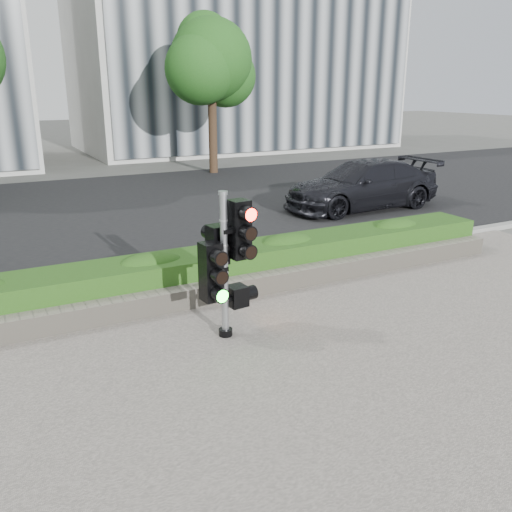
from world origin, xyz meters
The scene contains 10 objects.
ground centered at (0.00, 0.00, 0.00)m, with size 120.00×120.00×0.00m, color #51514C.
sidewalk centered at (0.00, -2.50, 0.01)m, with size 16.00×11.00×0.03m, color #9E9389.
road centered at (0.00, 10.00, 0.01)m, with size 60.00×13.00×0.02m, color black.
curb centered at (0.00, 3.15, 0.06)m, with size 60.00×0.25×0.12m, color gray.
stone_wall centered at (0.00, 1.90, 0.20)m, with size 12.00×0.32×0.34m, color gray.
hedge centered at (0.00, 2.55, 0.37)m, with size 12.00×1.00×0.68m, color #3F8328.
building_right centered at (11.00, 25.00, 6.00)m, with size 18.00×10.00×12.00m, color #B7B7B2.
tree_right centered at (5.48, 15.55, 4.48)m, with size 4.10×3.58×6.53m.
traffic_signal centered at (-0.67, 0.64, 1.22)m, with size 0.76×0.59×2.15m.
car_dark centered at (6.59, 6.75, 0.74)m, with size 2.00×4.93×1.43m, color black.
Camera 1 is at (-3.66, -6.06, 3.53)m, focal length 38.00 mm.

